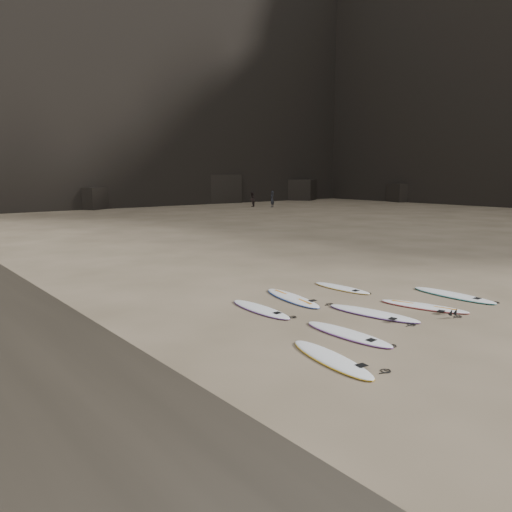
# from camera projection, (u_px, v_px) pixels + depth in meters

# --- Properties ---
(ground) EXTENTS (240.00, 240.00, 0.00)m
(ground) POSITION_uv_depth(u_px,v_px,m) (400.00, 312.00, 13.92)
(ground) COLOR #897559
(ground) RESTS_ON ground
(headland) EXTENTS (170.00, 101.00, 63.47)m
(headland) POSITION_uv_depth(u_px,v_px,m) (193.00, 34.00, 62.68)
(headland) COLOR black
(headland) RESTS_ON ground
(surfboard_0) EXTENTS (1.04, 2.62, 0.09)m
(surfboard_0) POSITION_uv_depth(u_px,v_px,m) (331.00, 358.00, 10.34)
(surfboard_0) COLOR white
(surfboard_0) RESTS_ON ground
(surfboard_1) EXTENTS (0.67, 2.56, 0.09)m
(surfboard_1) POSITION_uv_depth(u_px,v_px,m) (348.00, 334.00, 11.93)
(surfboard_1) COLOR white
(surfboard_1) RESTS_ON ground
(surfboard_2) EXTENTS (1.14, 2.78, 0.10)m
(surfboard_2) POSITION_uv_depth(u_px,v_px,m) (373.00, 313.00, 13.67)
(surfboard_2) COLOR white
(surfboard_2) RESTS_ON ground
(surfboard_3) EXTENTS (1.30, 2.59, 0.09)m
(surfboard_3) POSITION_uv_depth(u_px,v_px,m) (424.00, 306.00, 14.39)
(surfboard_3) COLOR white
(surfboard_3) RESTS_ON ground
(surfboard_4) EXTENTS (0.69, 2.78, 0.10)m
(surfboard_4) POSITION_uv_depth(u_px,v_px,m) (453.00, 295.00, 15.70)
(surfboard_4) COLOR white
(surfboard_4) RESTS_ON ground
(surfboard_5) EXTENTS (0.68, 2.51, 0.09)m
(surfboard_5) POSITION_uv_depth(u_px,v_px,m) (260.00, 309.00, 14.10)
(surfboard_5) COLOR white
(surfboard_5) RESTS_ON ground
(surfboard_6) EXTENTS (1.12, 2.80, 0.10)m
(surfboard_6) POSITION_uv_depth(u_px,v_px,m) (292.00, 298.00, 15.34)
(surfboard_6) COLOR white
(surfboard_6) RESTS_ON ground
(surfboard_7) EXTENTS (0.65, 2.30, 0.08)m
(surfboard_7) POSITION_uv_depth(u_px,v_px,m) (342.00, 288.00, 16.70)
(surfboard_7) COLOR white
(surfboard_7) RESTS_ON ground
(person_a) EXTENTS (0.79, 0.70, 1.82)m
(person_a) POSITION_uv_depth(u_px,v_px,m) (272.00, 199.00, 55.95)
(person_a) COLOR black
(person_a) RESTS_ON ground
(person_b) EXTENTS (1.05, 1.01, 1.70)m
(person_b) POSITION_uv_depth(u_px,v_px,m) (252.00, 199.00, 56.74)
(person_b) COLOR black
(person_b) RESTS_ON ground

